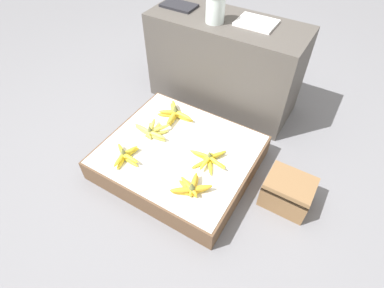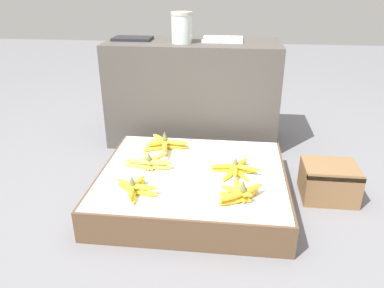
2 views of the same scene
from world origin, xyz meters
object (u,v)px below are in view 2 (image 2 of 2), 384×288
(banana_bunch_front_midleft, at_px, (240,193))
(banana_bunch_middle_midleft, at_px, (236,169))
(banana_bunch_front_left, at_px, (135,188))
(wooden_crate, at_px, (329,181))
(banana_bunch_middle_left, at_px, (150,162))
(foam_tray_white, at_px, (223,39))
(banana_bunch_back_left, at_px, (164,144))
(glass_jar, at_px, (182,27))

(banana_bunch_front_midleft, relative_size, banana_bunch_middle_midleft, 0.80)
(banana_bunch_front_left, bearing_deg, banana_bunch_front_midleft, 0.15)
(banana_bunch_front_midleft, bearing_deg, wooden_crate, 35.27)
(banana_bunch_front_left, relative_size, banana_bunch_middle_midleft, 0.85)
(wooden_crate, xyz_separation_m, banana_bunch_middle_midleft, (-0.50, -0.09, 0.10))
(banana_bunch_front_left, height_order, banana_bunch_middle_left, banana_bunch_middle_left)
(banana_bunch_middle_left, bearing_deg, foam_tray_white, 67.33)
(banana_bunch_middle_left, xyz_separation_m, banana_bunch_middle_midleft, (0.45, -0.02, -0.00))
(foam_tray_white, bearing_deg, banana_bunch_back_left, -117.24)
(banana_bunch_back_left, xyz_separation_m, foam_tray_white, (0.30, 0.59, 0.51))
(wooden_crate, bearing_deg, banana_bunch_front_midleft, -144.73)
(banana_bunch_middle_midleft, relative_size, foam_tray_white, 1.01)
(banana_bunch_front_left, bearing_deg, banana_bunch_back_left, 84.21)
(wooden_crate, xyz_separation_m, glass_jar, (-0.87, 0.62, 0.70))
(foam_tray_white, bearing_deg, banana_bunch_front_midleft, -82.85)
(banana_bunch_middle_left, height_order, foam_tray_white, foam_tray_white)
(banana_bunch_front_left, bearing_deg, banana_bunch_middle_left, 87.29)
(banana_bunch_back_left, bearing_deg, banana_bunch_middle_left, -99.39)
(banana_bunch_middle_left, bearing_deg, wooden_crate, 4.47)
(banana_bunch_middle_midleft, height_order, foam_tray_white, foam_tray_white)
(banana_bunch_middle_left, height_order, glass_jar, glass_jar)
(banana_bunch_back_left, bearing_deg, banana_bunch_front_left, -95.79)
(wooden_crate, relative_size, banana_bunch_back_left, 1.04)
(banana_bunch_back_left, height_order, glass_jar, glass_jar)
(banana_bunch_front_left, xyz_separation_m, glass_jar, (0.10, 0.96, 0.60))
(wooden_crate, distance_m, glass_jar, 1.28)
(banana_bunch_middle_left, distance_m, banana_bunch_back_left, 0.23)
(wooden_crate, distance_m, banana_bunch_middle_left, 0.96)
(banana_bunch_front_midleft, relative_size, banana_bunch_back_left, 0.79)
(banana_bunch_front_left, distance_m, banana_bunch_front_midleft, 0.49)
(glass_jar, bearing_deg, banana_bunch_front_midleft, -67.80)
(banana_bunch_middle_midleft, bearing_deg, wooden_crate, 10.26)
(banana_bunch_back_left, relative_size, glass_jar, 1.43)
(banana_bunch_middle_midleft, distance_m, foam_tray_white, 0.98)
(banana_bunch_middle_left, relative_size, banana_bunch_middle_midleft, 1.01)
(glass_jar, height_order, foam_tray_white, glass_jar)
(banana_bunch_front_left, distance_m, banana_bunch_middle_left, 0.27)
(banana_bunch_middle_left, xyz_separation_m, foam_tray_white, (0.34, 0.81, 0.52))
(banana_bunch_front_midleft, bearing_deg, banana_bunch_back_left, 131.67)
(foam_tray_white, bearing_deg, banana_bunch_middle_left, -112.67)
(banana_bunch_front_midleft, distance_m, banana_bunch_back_left, 0.66)
(glass_jar, bearing_deg, banana_bunch_middle_midleft, -62.30)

